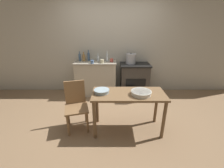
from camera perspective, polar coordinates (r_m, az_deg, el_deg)
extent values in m
plane|color=#896B4C|center=(3.11, 0.02, -13.83)|extent=(14.00, 14.00, 0.00)
cube|color=#B2AD9E|center=(4.15, -0.03, 14.34)|extent=(8.00, 0.07, 2.55)
cube|color=#B2A893|center=(4.09, -6.17, 2.04)|extent=(1.05, 0.50, 0.88)
cube|color=gray|center=(3.96, -6.43, 8.25)|extent=(1.08, 0.53, 0.03)
cube|color=#38332D|center=(4.11, 8.36, 1.56)|extent=(0.73, 0.52, 0.81)
cube|color=black|center=(3.99, 8.70, 7.30)|extent=(0.77, 0.56, 0.04)
cube|color=black|center=(3.89, 8.86, -0.47)|extent=(0.51, 0.01, 0.34)
cube|color=brown|center=(2.55, 6.26, -3.82)|extent=(1.23, 0.55, 0.03)
cylinder|color=brown|center=(2.54, -6.76, -13.59)|extent=(0.06, 0.06, 0.70)
cylinder|color=brown|center=(2.66, 19.03, -12.93)|extent=(0.06, 0.06, 0.70)
cylinder|color=brown|center=(2.92, -5.78, -8.40)|extent=(0.06, 0.06, 0.70)
cylinder|color=brown|center=(3.03, 16.36, -8.08)|extent=(0.06, 0.06, 0.70)
cube|color=olive|center=(2.76, -13.47, -9.04)|extent=(0.49, 0.49, 0.03)
cube|color=olive|center=(2.82, -14.03, -3.02)|extent=(0.36, 0.12, 0.44)
cylinder|color=olive|center=(2.75, -16.46, -15.01)|extent=(0.04, 0.04, 0.41)
cylinder|color=olive|center=(2.75, -9.38, -14.35)|extent=(0.04, 0.04, 0.41)
cylinder|color=olive|center=(3.03, -16.40, -11.33)|extent=(0.04, 0.04, 0.41)
cylinder|color=olive|center=(3.02, -10.06, -10.74)|extent=(0.04, 0.04, 0.41)
cube|color=beige|center=(3.76, 6.77, -4.24)|extent=(0.26, 0.18, 0.34)
cylinder|color=#A8A8AD|center=(3.98, 7.07, 9.40)|extent=(0.26, 0.26, 0.24)
cylinder|color=#A8A8AD|center=(3.95, 7.16, 11.21)|extent=(0.27, 0.27, 0.02)
sphere|color=black|center=(3.95, 7.17, 11.52)|extent=(0.02, 0.02, 0.02)
cylinder|color=silver|center=(2.49, 10.95, -3.34)|extent=(0.31, 0.31, 0.07)
cylinder|color=beige|center=(2.48, 11.00, -2.74)|extent=(0.33, 0.33, 0.01)
cylinder|color=#93A8B2|center=(2.53, -4.06, -2.76)|extent=(0.24, 0.24, 0.06)
cylinder|color=#8597A0|center=(2.52, -4.07, -2.25)|extent=(0.26, 0.26, 0.01)
cylinder|color=olive|center=(4.04, -10.78, 9.75)|extent=(0.08, 0.08, 0.17)
cylinder|color=olive|center=(4.02, -10.90, 11.42)|extent=(0.03, 0.03, 0.07)
cylinder|color=silver|center=(3.99, -5.44, 9.69)|extent=(0.06, 0.06, 0.15)
cylinder|color=silver|center=(3.97, -5.49, 11.13)|extent=(0.02, 0.02, 0.06)
cylinder|color=silver|center=(3.97, -1.97, 10.04)|extent=(0.06, 0.06, 0.19)
cylinder|color=silver|center=(3.94, -2.00, 11.96)|extent=(0.02, 0.02, 0.08)
cylinder|color=#3D5675|center=(4.08, -9.01, 10.19)|extent=(0.06, 0.06, 0.20)
cylinder|color=#3D5675|center=(4.05, -9.13, 12.15)|extent=(0.02, 0.02, 0.08)
cylinder|color=#3D5675|center=(4.06, -12.29, 9.77)|extent=(0.06, 0.06, 0.18)
cylinder|color=#3D5675|center=(4.04, -12.43, 11.51)|extent=(0.02, 0.02, 0.07)
cylinder|color=#B74C42|center=(3.90, -0.26, 9.03)|extent=(0.09, 0.09, 0.09)
cylinder|color=beige|center=(3.78, -3.91, 8.63)|extent=(0.08, 0.08, 0.09)
cylinder|color=#4C6B99|center=(3.77, -7.67, 8.37)|extent=(0.08, 0.08, 0.08)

